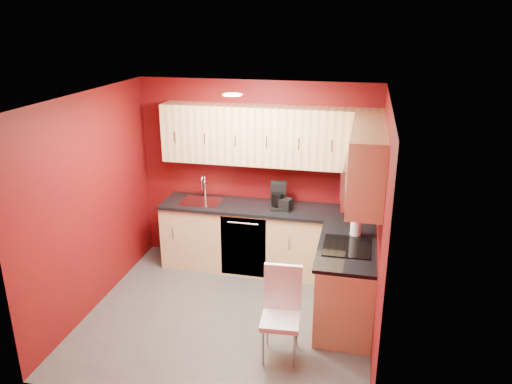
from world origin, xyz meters
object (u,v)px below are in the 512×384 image
at_px(microwave, 362,182).
at_px(paper_towel, 356,224).
at_px(sink, 201,199).
at_px(coffee_maker, 278,196).
at_px(napkin_holder, 286,204).
at_px(dining_chair, 281,315).

distance_m(microwave, paper_towel, 0.69).
relative_size(microwave, sink, 1.46).
bearing_deg(paper_towel, sink, 161.74).
bearing_deg(paper_towel, coffee_maker, 147.14).
distance_m(microwave, napkin_holder, 1.48).
distance_m(microwave, sink, 2.43).
distance_m(sink, napkin_holder, 1.16).
height_order(coffee_maker, napkin_holder, coffee_maker).
bearing_deg(napkin_holder, coffee_maker, 156.74).
xyz_separation_m(sink, napkin_holder, (1.16, -0.08, 0.04)).
bearing_deg(microwave, sink, 154.40).
xyz_separation_m(microwave, dining_chair, (-0.69, -0.78, -1.19)).
xyz_separation_m(napkin_holder, dining_chair, (0.24, -1.71, -0.52)).
bearing_deg(dining_chair, coffee_maker, 97.57).
bearing_deg(sink, paper_towel, -18.26).
bearing_deg(coffee_maker, dining_chair, -88.99).
relative_size(napkin_holder, dining_chair, 0.16).
bearing_deg(dining_chair, paper_towel, 55.57).
distance_m(sink, coffee_maker, 1.06).
relative_size(coffee_maker, paper_towel, 1.17).
relative_size(sink, coffee_maker, 1.54).
xyz_separation_m(sink, coffee_maker, (1.05, -0.03, 0.13)).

